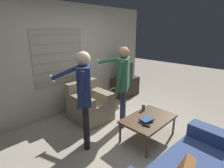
{
  "coord_description": "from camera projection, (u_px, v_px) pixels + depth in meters",
  "views": [
    {
      "loc": [
        -2.19,
        -1.62,
        1.96
      ],
      "look_at": [
        -0.0,
        0.54,
        1.0
      ],
      "focal_mm": 28.0,
      "sensor_mm": 36.0,
      "label": 1
    }
  ],
  "objects": [
    {
      "name": "book_stack",
      "position": [
        146.0,
        120.0,
        3.05
      ],
      "size": [
        0.25,
        0.2,
        0.05
      ],
      "color": "#75387F",
      "rests_on": "coffee_table"
    },
    {
      "name": "wall_back",
      "position": [
        67.0,
        60.0,
        4.14
      ],
      "size": [
        5.2,
        0.08,
        2.55
      ],
      "color": "#BCB7A8",
      "rests_on": "ground_plane"
    },
    {
      "name": "person_left_standing",
      "position": [
        84.0,
        89.0,
        2.77
      ],
      "size": [
        0.53,
        0.79,
        1.65
      ],
      "rotation": [
        0.0,
        0.0,
        0.89
      ],
      "color": "black",
      "rests_on": "ground_plane"
    },
    {
      "name": "armchair_beige",
      "position": [
        89.0,
        104.0,
        3.96
      ],
      "size": [
        0.8,
        0.84,
        0.84
      ],
      "rotation": [
        0.0,
        0.0,
        3.11
      ],
      "color": "gray",
      "rests_on": "ground_plane"
    },
    {
      "name": "person_right_standing",
      "position": [
        123.0,
        78.0,
        3.44
      ],
      "size": [
        0.54,
        0.86,
        1.66
      ],
      "rotation": [
        0.0,
        0.0,
        0.58
      ],
      "color": "#33384C",
      "rests_on": "ground_plane"
    },
    {
      "name": "tv",
      "position": [
        126.0,
        69.0,
        5.21
      ],
      "size": [
        0.66,
        0.8,
        0.53
      ],
      "rotation": [
        0.0,
        0.0,
        4.08
      ],
      "color": "#2D2D33",
      "rests_on": "tv_stand"
    },
    {
      "name": "floor_fan",
      "position": [
        113.0,
        95.0,
        4.8
      ],
      "size": [
        0.36,
        0.2,
        0.45
      ],
      "color": "#A8A8AD",
      "rests_on": "ground_plane"
    },
    {
      "name": "ground_plane",
      "position": [
        133.0,
        143.0,
        3.16
      ],
      "size": [
        16.0,
        16.0,
        0.0
      ],
      "primitive_type": "plane",
      "color": "#B2A893"
    },
    {
      "name": "tv_stand",
      "position": [
        125.0,
        87.0,
        5.37
      ],
      "size": [
        0.82,
        0.49,
        0.56
      ],
      "color": "#33281E",
      "rests_on": "ground_plane"
    },
    {
      "name": "coffee_table",
      "position": [
        148.0,
        120.0,
        3.19
      ],
      "size": [
        0.99,
        0.65,
        0.42
      ],
      "color": "brown",
      "rests_on": "ground_plane"
    },
    {
      "name": "soda_can",
      "position": [
        144.0,
        107.0,
        3.47
      ],
      "size": [
        0.07,
        0.07,
        0.13
      ],
      "color": "#238E47",
      "rests_on": "coffee_table"
    },
    {
      "name": "spare_remote",
      "position": [
        146.0,
        125.0,
        2.9
      ],
      "size": [
        0.08,
        0.14,
        0.02
      ],
      "rotation": [
        0.0,
        0.0,
        0.31
      ],
      "color": "black",
      "rests_on": "coffee_table"
    }
  ]
}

